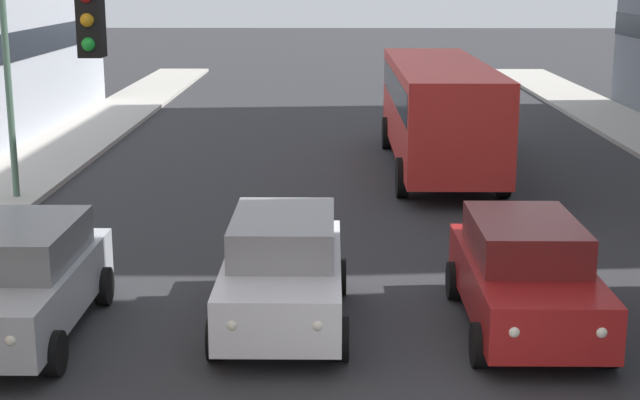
# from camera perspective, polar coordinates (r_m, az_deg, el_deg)

# --- Properties ---
(car_1) EXTENTS (2.02, 4.44, 1.72)m
(car_1) POSITION_cam_1_polar(r_m,az_deg,el_deg) (15.07, 12.16, -4.36)
(car_1) COLOR maroon
(car_1) RESTS_ON ground_plane
(car_2) EXTENTS (2.02, 4.44, 1.72)m
(car_2) POSITION_cam_1_polar(r_m,az_deg,el_deg) (14.97, -2.22, -4.17)
(car_2) COLOR silver
(car_2) RESTS_ON ground_plane
(car_3) EXTENTS (2.02, 4.44, 1.72)m
(car_3) POSITION_cam_1_polar(r_m,az_deg,el_deg) (15.15, -17.48, -4.58)
(car_3) COLOR #B2B7BC
(car_3) RESTS_ON ground_plane
(bus_behind_traffic) EXTENTS (2.78, 10.50, 3.00)m
(bus_behind_traffic) POSITION_cam_1_polar(r_m,az_deg,el_deg) (27.08, 7.09, 5.77)
(bus_behind_traffic) COLOR red
(bus_behind_traffic) RESTS_ON ground_plane
(street_lamp_right) EXTENTS (2.70, 0.28, 7.19)m
(street_lamp_right) POSITION_cam_1_polar(r_m,az_deg,el_deg) (23.53, -17.47, 10.64)
(street_lamp_right) COLOR #4C6B56
(street_lamp_right) RESTS_ON sidewalk_right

